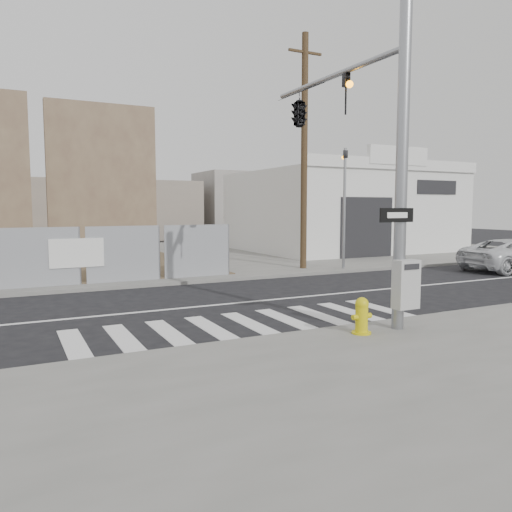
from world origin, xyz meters
name	(u,v)px	position (x,y,z in m)	size (l,w,h in m)	color
ground	(212,306)	(0.00, 0.00, 0.00)	(100.00, 100.00, 0.00)	black
sidewalk_far	(115,258)	(0.00, 14.00, 0.06)	(50.00, 20.00, 0.12)	slate
signal_pole	(328,131)	(2.49, -2.05, 4.78)	(0.96, 5.87, 7.00)	gray
far_signal_pole	(345,191)	(8.00, 4.60, 3.48)	(0.16, 0.20, 5.60)	gray
concrete_wall_right	(103,196)	(-0.50, 14.08, 3.38)	(5.50, 1.30, 8.00)	brown
auto_shop	(341,211)	(14.00, 12.97, 2.54)	(12.00, 10.20, 5.95)	silver
utility_pole_right	(304,151)	(6.50, 5.50, 5.20)	(1.60, 0.28, 10.00)	#453520
fire_hydrant	(362,316)	(1.50, -4.81, 0.50)	(0.47, 0.42, 0.78)	#CFBE0B
traffic_cone_d	(60,275)	(-3.55, 5.23, 0.47)	(0.48, 0.48, 0.72)	orange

